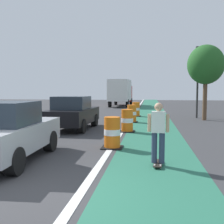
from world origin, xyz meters
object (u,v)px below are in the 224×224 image
Objects in this scene: parked_sedan_second at (73,113)px; traffic_light_corner at (198,69)px; traffic_barrel_front at (112,133)px; traffic_barrel_mid at (127,121)px; parked_sedan_nearest at (6,132)px; traffic_barrel_back at (132,114)px; delivery_truck_down_block at (121,91)px; traffic_barrel_far at (136,109)px; skateboarder_on_lane at (158,132)px; street_tree_sidewalk at (206,65)px.

traffic_light_corner reaches higher than parked_sedan_second.
traffic_barrel_front is 3.74m from traffic_barrel_mid.
parked_sedan_second is 2.90m from traffic_barrel_mid.
parked_sedan_second is at bearing 89.03° from parked_sedan_nearest.
delivery_truck_down_block is (-2.47, 16.60, 1.31)m from traffic_barrel_back.
parked_sedan_second reaches higher than traffic_barrel_far.
traffic_light_corner reaches higher than traffic_barrel_mid.
skateboarder_on_lane is 1.55× the size of traffic_barrel_back.
traffic_barrel_far is at bearing 95.39° from skateboarder_on_lane.
delivery_truck_down_block is 16.51m from street_tree_sidewalk.
parked_sedan_nearest is 0.82× the size of traffic_light_corner.
parked_sedan_nearest is 3.82× the size of traffic_barrel_front.
street_tree_sidewalk is at bearing -22.91° from traffic_barrel_far.
traffic_barrel_far is (0.03, 7.79, 0.00)m from traffic_barrel_mid.
traffic_light_corner is at bearing 58.32° from traffic_barrel_mid.
skateboarder_on_lane reaches higher than traffic_barrel_front.
traffic_light_corner is (7.30, 6.75, 2.67)m from parked_sedan_second.
skateboarder_on_lane is 0.41× the size of parked_sedan_nearest.
traffic_light_corner reaches higher than traffic_barrel_front.
skateboarder_on_lane is at bearing -77.23° from traffic_barrel_mid.
street_tree_sidewalk reaches higher than traffic_barrel_back.
traffic_barrel_mid is 3.96m from traffic_barrel_back.
street_tree_sidewalk is (7.22, -14.74, 1.82)m from delivery_truck_down_block.
traffic_barrel_far is (2.98, 13.66, -0.30)m from parked_sedan_nearest.
street_tree_sidewalk reaches higher than traffic_barrel_mid.
skateboarder_on_lane is 2.56m from traffic_barrel_front.
parked_sedan_nearest is at bearing -102.29° from traffic_barrel_far.
traffic_barrel_back is (-1.35, 9.71, -0.38)m from skateboarder_on_lane.
parked_sedan_nearest is 3.82× the size of traffic_barrel_back.
traffic_barrel_front is at bearing -117.29° from street_tree_sidewalk.
traffic_barrel_front is 1.00× the size of traffic_barrel_far.
traffic_barrel_front is 1.00× the size of traffic_barrel_back.
traffic_light_corner is at bearing -62.43° from delivery_truck_down_block.
traffic_barrel_back is at bearing 51.22° from parked_sedan_second.
traffic_barrel_front is 0.14× the size of delivery_truck_down_block.
traffic_barrel_mid is (2.95, 5.87, -0.30)m from parked_sedan_nearest.
delivery_truck_down_block is at bearing 96.96° from traffic_barrel_mid.
parked_sedan_nearest reaches higher than traffic_barrel_front.
skateboarder_on_lane is 1.55× the size of traffic_barrel_front.
skateboarder_on_lane is 4.26m from parked_sedan_nearest.
parked_sedan_nearest is 15.27m from traffic_light_corner.
traffic_barrel_mid is 0.14× the size of delivery_truck_down_block.
traffic_barrel_mid is 0.22× the size of street_tree_sidewalk.
street_tree_sidewalk reaches higher than skateboarder_on_lane.
street_tree_sidewalk is (0.26, -1.40, 0.17)m from traffic_light_corner.
traffic_barrel_far is (2.87, 7.33, -0.30)m from parked_sedan_second.
parked_sedan_second reaches higher than traffic_barrel_back.
parked_sedan_second is at bearing 123.66° from skateboarder_on_lane.
traffic_barrel_mid is at bearing 102.77° from skateboarder_on_lane.
traffic_barrel_back is (0.17, 7.69, 0.00)m from traffic_barrel_front.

